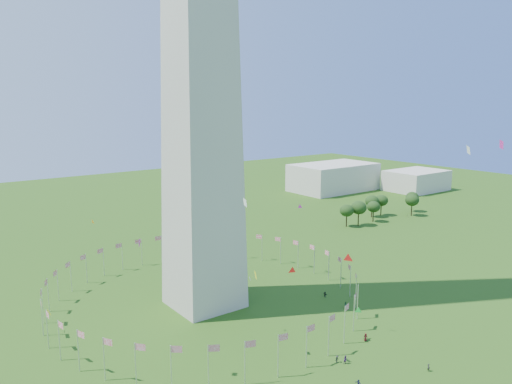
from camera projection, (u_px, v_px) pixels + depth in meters
flag_ring at (205, 288)px, 132.68m from camera, size 80.24×80.24×9.00m
gov_building_east_a at (333, 177)px, 299.09m from camera, size 50.00×30.00×16.00m
gov_building_east_b at (416, 180)px, 299.41m from camera, size 35.00×25.00×12.00m
crowd at (368, 374)px, 98.16m from camera, size 101.56×62.57×1.84m
kites_aloft at (332, 241)px, 113.34m from camera, size 93.14×72.24×41.74m
tree_line_east at (380, 209)px, 227.38m from camera, size 53.27×15.87×10.65m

